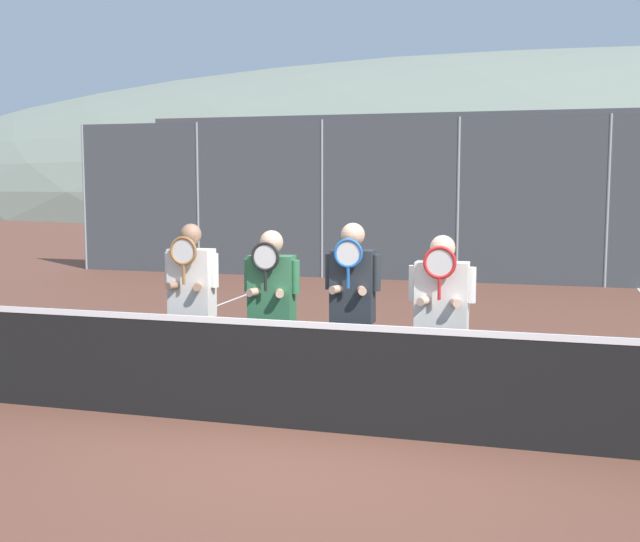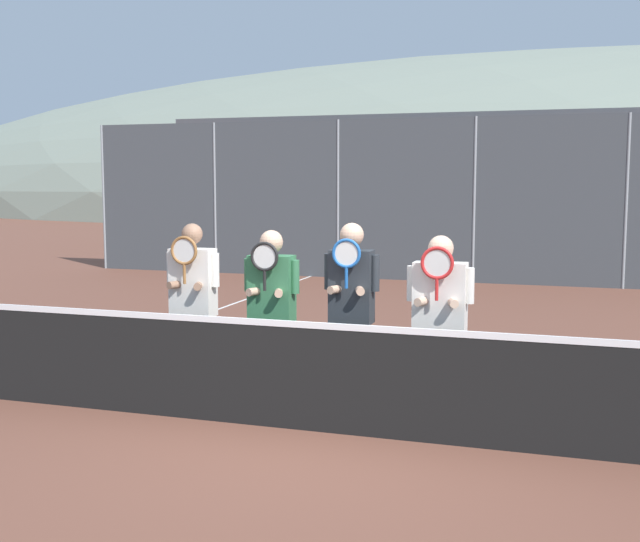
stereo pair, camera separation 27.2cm
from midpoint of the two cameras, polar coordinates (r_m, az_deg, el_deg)
ground_plane at (r=7.25m, az=0.72°, el=-11.33°), size 120.00×120.00×0.00m
hill_distant at (r=65.73m, az=16.29°, el=4.33°), size 115.79×64.33×22.51m
clubhouse_building at (r=25.23m, az=12.67°, el=5.98°), size 18.81×5.50×4.06m
fence_back at (r=17.53m, az=11.35°, el=4.94°), size 18.34×0.06×3.55m
tennis_net at (r=7.11m, az=0.72°, el=-7.44°), size 9.96×0.09×1.08m
court_line_left_sideline at (r=11.40m, az=-12.72°, el=-4.86°), size 0.05×16.00×0.01m
player_leftmost at (r=8.11m, az=-8.08°, el=-1.81°), size 0.57×0.34×1.79m
player_center_left at (r=7.80m, az=-2.48°, el=-2.20°), size 0.57×0.34×1.74m
player_center_right at (r=7.57m, az=3.28°, el=-2.20°), size 0.54×0.34×1.82m
player_rightmost at (r=7.33m, az=9.56°, el=-2.84°), size 0.61×0.34×1.73m
car_far_left at (r=20.87m, az=0.84°, el=2.96°), size 4.66×1.98×1.81m
car_left_of_center at (r=19.87m, az=14.98°, el=2.65°), size 4.36×2.00×1.89m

